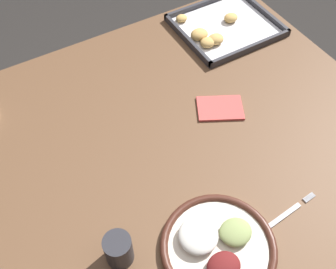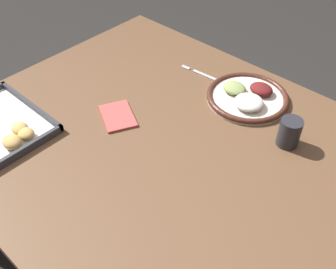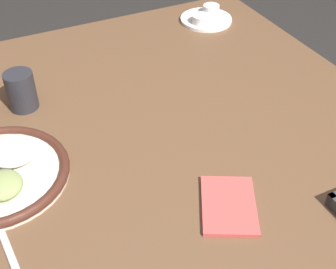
{
  "view_description": "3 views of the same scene",
  "coord_description": "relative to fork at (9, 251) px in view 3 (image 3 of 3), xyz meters",
  "views": [
    {
      "loc": [
        -0.36,
        -0.57,
        1.64
      ],
      "look_at": [
        -0.02,
        0.0,
        0.76
      ],
      "focal_mm": 42.0,
      "sensor_mm": 36.0,
      "label": 1
    },
    {
      "loc": [
        -0.6,
        0.63,
        1.55
      ],
      "look_at": [
        -0.02,
        0.0,
        0.76
      ],
      "focal_mm": 42.0,
      "sensor_mm": 36.0,
      "label": 2
    },
    {
      "loc": [
        0.63,
        -0.32,
        1.36
      ],
      "look_at": [
        -0.02,
        0.0,
        0.76
      ],
      "focal_mm": 50.0,
      "sensor_mm": 36.0,
      "label": 3
    }
  ],
  "objects": [
    {
      "name": "dining_table",
      "position": [
        -0.1,
        0.35,
        -0.09
      ],
      "size": [
        1.27,
        1.06,
        0.73
      ],
      "color": "brown",
      "rests_on": "ground_plane"
    },
    {
      "name": "drinking_cup",
      "position": [
        -0.39,
        0.11,
        0.04
      ],
      "size": [
        0.07,
        0.07,
        0.09
      ],
      "color": "#28282D",
      "rests_on": "dining_table"
    },
    {
      "name": "napkin",
      "position": [
        0.07,
        0.37,
        0.0
      ],
      "size": [
        0.17,
        0.15,
        0.01
      ],
      "color": "#CC4C47",
      "rests_on": "dining_table"
    },
    {
      "name": "saucer_plate",
      "position": [
        -0.59,
        0.7,
        0.01
      ],
      "size": [
        0.15,
        0.15,
        0.04
      ],
      "color": "white",
      "rests_on": "dining_table"
    },
    {
      "name": "fork",
      "position": [
        0.0,
        0.0,
        0.0
      ],
      "size": [
        0.21,
        0.03,
        0.0
      ],
      "rotation": [
        0.0,
        0.0,
        0.08
      ],
      "color": "#B2B2B7",
      "rests_on": "dining_table"
    }
  ]
}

